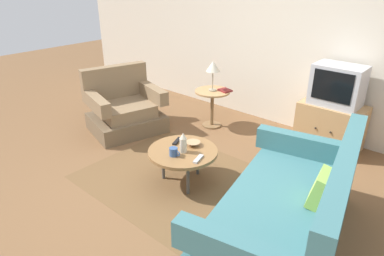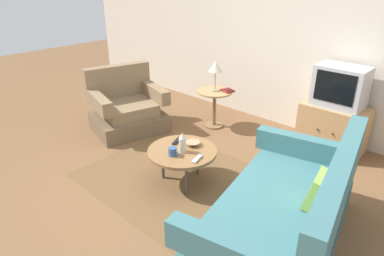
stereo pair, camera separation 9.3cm
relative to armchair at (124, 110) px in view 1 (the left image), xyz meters
name	(u,v)px [view 1 (the left image)]	position (x,y,z in m)	size (l,w,h in m)	color
ground_plane	(178,184)	(1.60, -0.55, -0.30)	(16.00, 16.00, 0.00)	brown
back_wall	(290,34)	(1.60, 1.76, 1.05)	(9.00, 0.12, 2.70)	beige
area_rug	(183,181)	(1.60, -0.48, -0.30)	(2.19, 1.67, 0.00)	brown
armchair	(124,110)	(0.00, 0.00, 0.00)	(1.06, 1.17, 0.90)	brown
couch	(287,213)	(2.88, -0.57, -0.01)	(1.36, 2.00, 0.94)	#325C60
coffee_table	(183,152)	(1.60, -0.48, 0.07)	(0.75, 0.75, 0.40)	olive
side_table	(212,101)	(0.90, 0.93, 0.10)	(0.52, 0.52, 0.56)	tan
tv_stand	(330,126)	(2.48, 1.42, 0.00)	(0.80, 0.51, 0.60)	tan
television	(338,85)	(2.48, 1.42, 0.55)	(0.60, 0.40, 0.51)	#B7B7BC
table_lamp	(213,67)	(0.90, 0.93, 0.61)	(0.20, 0.20, 0.44)	#9E937A
vase	(183,143)	(1.64, -0.51, 0.21)	(0.08, 0.08, 0.22)	beige
mug	(174,152)	(1.62, -0.63, 0.14)	(0.14, 0.09, 0.09)	#335184
bowl	(193,144)	(1.62, -0.32, 0.12)	(0.16, 0.16, 0.04)	tan
tv_remote_dark	(177,141)	(1.43, -0.38, 0.11)	(0.10, 0.18, 0.02)	black
tv_remote_silver	(198,159)	(1.86, -0.52, 0.11)	(0.09, 0.18, 0.02)	#B2B2B7
book	(225,90)	(1.05, 1.04, 0.27)	(0.21, 0.19, 0.02)	maroon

